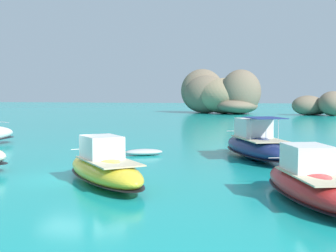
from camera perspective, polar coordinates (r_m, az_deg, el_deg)
ground_plane at (r=22.61m, az=-13.26°, el=-6.63°), size 400.00×400.00×0.00m
islet_large at (r=98.95m, az=6.81°, el=4.04°), size 20.54×16.84×10.16m
islet_small at (r=93.94m, az=19.12°, el=2.54°), size 12.42×11.79×4.88m
motorboat_yellow at (r=20.75m, az=-8.27°, el=-5.43°), size 6.72×7.16×2.23m
motorboat_red at (r=18.02m, az=17.93°, el=-7.07°), size 4.49×7.76×2.20m
motorboat_navy at (r=29.24m, az=11.23°, el=-2.44°), size 5.90×9.15×2.76m
dinghy_tender at (r=30.30m, az=-3.19°, el=-3.39°), size 2.82×2.08×0.58m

